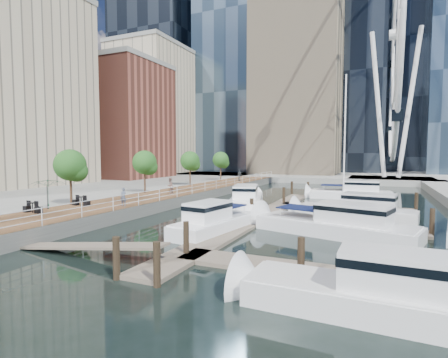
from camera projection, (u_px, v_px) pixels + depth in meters
ground at (159, 242)px, 20.75m from camera, size 520.00×520.00×0.00m
boardwalk at (169, 197)px, 38.03m from camera, size 6.00×60.00×1.00m
seawall at (193, 199)px, 36.82m from camera, size 0.25×60.00×1.00m
land_inland at (5, 188)px, 48.91m from camera, size 48.00×90.00×1.00m
land_far at (338, 169)px, 113.78m from camera, size 200.00×114.00×1.00m
pier at (391, 180)px, 62.52m from camera, size 14.00×12.00×1.00m
railing at (192, 189)px, 36.79m from camera, size 0.10×60.00×1.05m
floating_docks at (322, 216)px, 26.61m from camera, size 16.00×34.00×2.60m
midrise_condos at (81, 105)px, 57.80m from camera, size 19.00×67.00×28.00m
ferris_wheel at (396, 35)px, 60.71m from camera, size 5.80×45.60×47.80m
street_trees at (145, 163)px, 37.82m from camera, size 2.60×42.60×4.60m
cafe_tables at (9, 212)px, 23.02m from camera, size 2.50×13.70×0.74m
yacht_foreground at (334, 235)px, 22.43m from camera, size 11.46×5.74×2.15m
pedestrian_near at (123, 197)px, 28.16m from camera, size 0.59×0.44×1.50m
pedestrian_mid at (170, 186)px, 36.88m from camera, size 0.68×0.86×1.73m
pedestrian_far at (239, 175)px, 54.58m from camera, size 1.16×1.03×1.89m
moored_yachts at (341, 219)px, 27.85m from camera, size 22.87×34.04×11.50m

